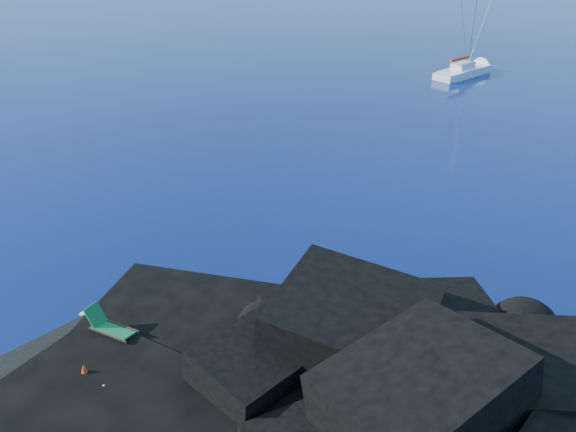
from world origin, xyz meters
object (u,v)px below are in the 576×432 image
at_px(sailboat, 464,76).
at_px(sunbather, 97,381).
at_px(deck_chair, 113,324).
at_px(marker_cone, 85,371).

distance_m(sailboat, sunbather, 52.28).
bearing_deg(sailboat, deck_chair, -72.94).
relative_size(deck_chair, sunbather, 1.10).
bearing_deg(marker_cone, sunbather, 4.44).
height_order(sunbather, marker_cone, marker_cone).
relative_size(sailboat, marker_cone, 18.85).
bearing_deg(sunbather, sailboat, 104.93).
xyz_separation_m(sunbather, marker_cone, (-0.54, -0.04, 0.13)).
relative_size(sailboat, deck_chair, 6.32).
bearing_deg(deck_chair, sailboat, 86.92).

